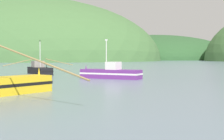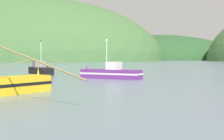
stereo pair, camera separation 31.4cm
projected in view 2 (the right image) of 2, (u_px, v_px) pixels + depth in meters
hill_mid_right at (24, 60)px, 218.21m from camera, size 182.86×146.29×81.05m
hill_far_right at (154, 60)px, 261.54m from camera, size 130.04×104.03×38.78m
fishing_boat_purple at (111, 73)px, 44.59m from camera, size 8.83×3.61×5.34m
fishing_boat_black at (40, 70)px, 55.09m from camera, size 8.16×8.92×5.66m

